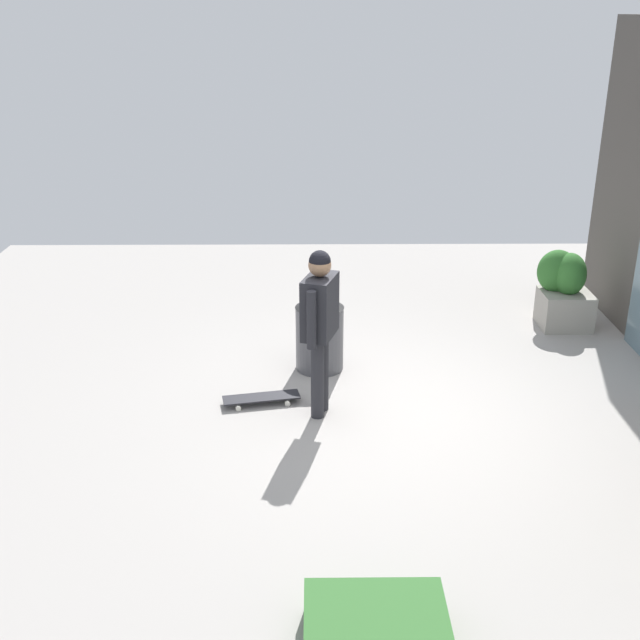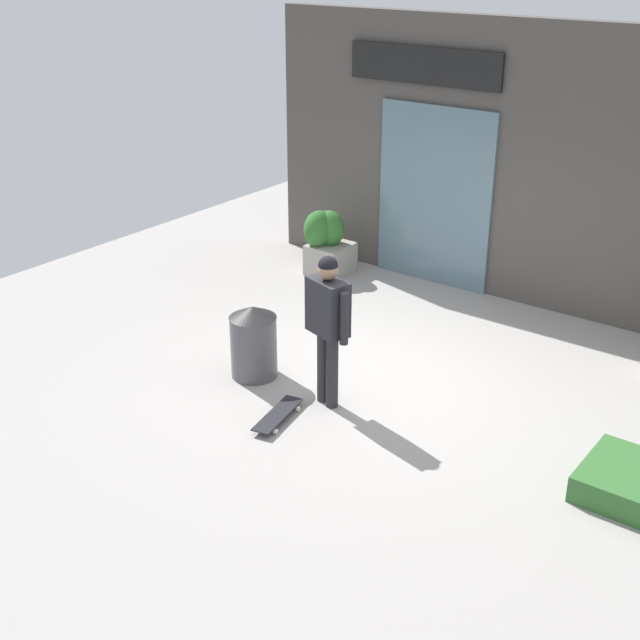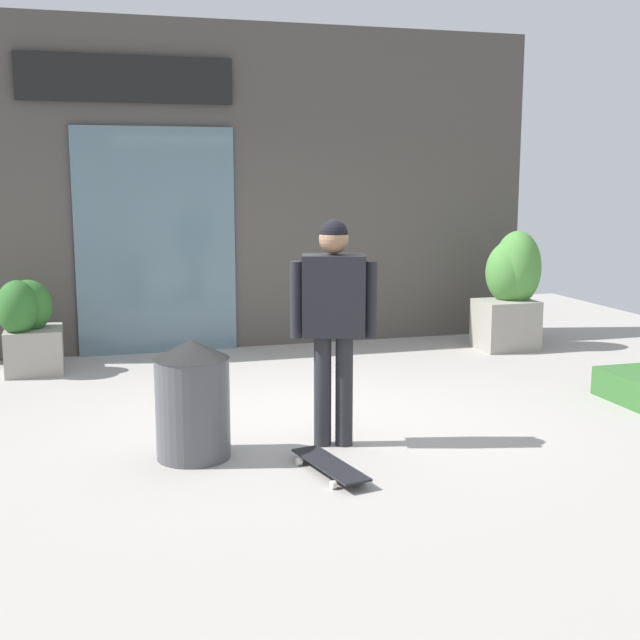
{
  "view_description": "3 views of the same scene",
  "coord_description": "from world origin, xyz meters",
  "px_view_note": "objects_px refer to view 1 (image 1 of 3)",
  "views": [
    {
      "loc": [
        6.83,
        -0.83,
        3.74
      ],
      "look_at": [
        -0.11,
        -0.76,
        0.96
      ],
      "focal_mm": 43.54,
      "sensor_mm": 36.0,
      "label": 1
    },
    {
      "loc": [
        4.69,
        -7.15,
        4.61
      ],
      "look_at": [
        -0.11,
        -0.76,
        0.96
      ],
      "focal_mm": 47.52,
      "sensor_mm": 36.0,
      "label": 2
    },
    {
      "loc": [
        -1.8,
        -6.56,
        2.0
      ],
      "look_at": [
        -0.11,
        -0.76,
        0.96
      ],
      "focal_mm": 47.24,
      "sensor_mm": 36.0,
      "label": 3
    }
  ],
  "objects_px": {
    "trash_bin": "(320,332)",
    "planter_box_left": "(564,288)",
    "skateboard": "(261,398)",
    "skateboarder": "(320,316)"
  },
  "relations": [
    {
      "from": "skateboarder",
      "to": "trash_bin",
      "type": "bearing_deg",
      "value": -73.57
    },
    {
      "from": "skateboard",
      "to": "planter_box_left",
      "type": "xyz_separation_m",
      "value": [
        -2.09,
        3.68,
        0.43
      ]
    },
    {
      "from": "skateboard",
      "to": "trash_bin",
      "type": "height_order",
      "value": "trash_bin"
    },
    {
      "from": "skateboarder",
      "to": "planter_box_left",
      "type": "relative_size",
      "value": 1.74
    },
    {
      "from": "skateboard",
      "to": "planter_box_left",
      "type": "bearing_deg",
      "value": -161.73
    },
    {
      "from": "trash_bin",
      "to": "planter_box_left",
      "type": "bearing_deg",
      "value": 112.15
    },
    {
      "from": "skateboarder",
      "to": "trash_bin",
      "type": "xyz_separation_m",
      "value": [
        -1.04,
        0.01,
        -0.6
      ]
    },
    {
      "from": "skateboard",
      "to": "planter_box_left",
      "type": "height_order",
      "value": "planter_box_left"
    },
    {
      "from": "planter_box_left",
      "to": "trash_bin",
      "type": "relative_size",
      "value": 1.13
    },
    {
      "from": "skateboarder",
      "to": "planter_box_left",
      "type": "bearing_deg",
      "value": -126.48
    }
  ]
}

